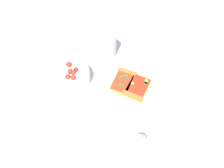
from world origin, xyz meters
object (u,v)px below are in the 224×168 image
at_px(pizza_slice_far, 137,89).
at_px(pepper_shaker, 141,142).
at_px(pizza_slice_near, 124,80).
at_px(salad_bowl, 74,76).
at_px(plate, 131,86).
at_px(soda_glass, 109,45).

height_order(pizza_slice_far, pepper_shaker, pepper_shaker).
xyz_separation_m(pizza_slice_near, salad_bowl, (0.18, 0.10, 0.02)).
height_order(plate, pepper_shaker, pepper_shaker).
relative_size(plate, pizza_slice_near, 1.97).
xyz_separation_m(plate, pepper_shaker, (-0.14, 0.21, 0.03)).
bearing_deg(pizza_slice_far, salad_bowl, 18.30).
bearing_deg(salad_bowl, plate, -157.66).
bearing_deg(pepper_shaker, salad_bowl, -17.89).
relative_size(pizza_slice_near, soda_glass, 1.13).
height_order(pizza_slice_near, pizza_slice_far, pizza_slice_far).
relative_size(soda_glass, pepper_shaker, 1.72).
bearing_deg(pizza_slice_far, pepper_shaker, 118.97).
height_order(pizza_slice_near, soda_glass, soda_glass).
height_order(pizza_slice_far, salad_bowl, salad_bowl).
distance_m(soda_glass, pepper_shaker, 0.46).
distance_m(pizza_slice_near, pizza_slice_far, 0.07).
relative_size(salad_bowl, soda_glass, 1.12).
bearing_deg(soda_glass, salad_bowl, 78.24).
xyz_separation_m(pizza_slice_near, soda_glass, (0.14, -0.11, 0.04)).
xyz_separation_m(pizza_slice_far, salad_bowl, (0.25, 0.08, 0.02)).
relative_size(pizza_slice_near, salad_bowl, 1.01).
distance_m(plate, soda_glass, 0.22).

